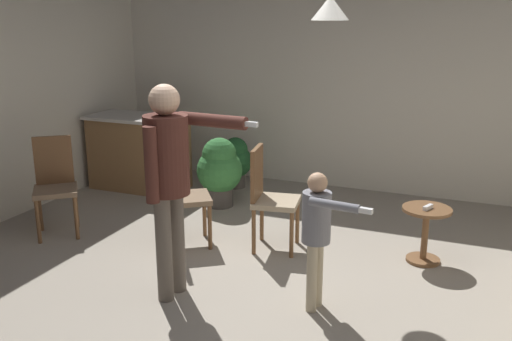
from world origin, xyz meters
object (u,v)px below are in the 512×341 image
Objects in this scene: side_table_by_couch at (425,228)px; spare_remote_on_table at (428,207)px; kitchen_counter at (139,152)px; potted_plant_by_wall at (220,169)px; dining_chair_near_wall at (269,194)px; potted_plant_corner at (235,160)px; person_child at (318,226)px; dining_chair_by_counter at (55,182)px; person_adult at (169,169)px; dining_chair_centre_back at (180,192)px.

spare_remote_on_table is (0.01, -0.03, 0.21)m from side_table_by_couch.
spare_remote_on_table is (3.70, -0.99, 0.06)m from kitchen_counter.
potted_plant_by_wall is (-2.41, 0.70, 0.13)m from side_table_by_couch.
dining_chair_near_wall reaches higher than side_table_by_couch.
potted_plant_corner is 5.11× the size of spare_remote_on_table.
person_child is 1.09× the size of dining_chair_near_wall.
dining_chair_by_counter reaches higher than potted_plant_by_wall.
person_adult reaches higher than potted_plant_by_wall.
dining_chair_near_wall is at bearing -170.11° from side_table_by_couch.
person_adult is 1.16m from dining_chair_centre_back.
side_table_by_couch is at bearing 66.89° from dining_chair_centre_back.
dining_chair_by_counter is 2.21m from dining_chair_near_wall.
dining_chair_by_counter is 1.83m from potted_plant_by_wall.
dining_chair_centre_back is at bearing -167.41° from side_table_by_couch.
dining_chair_centre_back is at bearing -81.14° from potted_plant_corner.
potted_plant_by_wall is at bearing -11.53° from kitchen_counter.
dining_chair_near_wall is (-0.76, 0.96, -0.13)m from person_child.
person_adult reaches higher than side_table_by_couch.
person_adult is 1.57× the size of person_child.
potted_plant_by_wall is at bearing -79.48° from potted_plant_corner.
dining_chair_near_wall is at bearing -134.60° from person_child.
dining_chair_near_wall is 7.69× the size of spare_remote_on_table.
side_table_by_couch is at bearing -14.54° from kitchen_counter.
potted_plant_by_wall is (-0.98, 0.95, -0.09)m from dining_chair_near_wall.
kitchen_counter is 1.90× the size of potted_plant_corner.
person_child is 1.09× the size of dining_chair_centre_back.
person_child is (3.02, -2.16, 0.20)m from kitchen_counter.
person_child reaches higher than potted_plant_by_wall.
kitchen_counter is at bearing 168.47° from potted_plant_by_wall.
person_adult is 13.14× the size of spare_remote_on_table.
kitchen_counter is 2.56m from dining_chair_near_wall.
spare_remote_on_table is at bearing -14.97° from kitchen_counter.
spare_remote_on_table is (2.42, -0.73, 0.09)m from potted_plant_by_wall.
person_adult is 1.71× the size of dining_chair_by_counter.
potted_plant_by_wall reaches higher than side_table_by_couch.
dining_chair_near_wall is at bearing 71.48° from dining_chair_centre_back.
dining_chair_centre_back is at bearing -107.12° from person_child.
potted_plant_by_wall is 2.53m from spare_remote_on_table.
person_adult is 1.21m from person_child.
kitchen_counter is 1.66m from dining_chair_by_counter.
dining_chair_near_wall is 1.51× the size of potted_plant_corner.
dining_chair_centre_back is at bearing -168.24° from spare_remote_on_table.
dining_chair_centre_back is at bearing -82.20° from potted_plant_by_wall.
person_adult is at bearing 118.13° from dining_chair_by_counter.
dining_chair_by_counter is at bearing -86.75° from kitchen_counter.
kitchen_counter reaches higher than spare_remote_on_table.
dining_chair_by_counter is (-1.80, 0.74, -0.51)m from person_adult.
potted_plant_by_wall is (1.18, 1.40, -0.09)m from dining_chair_by_counter.
potted_plant_corner is at bearing -155.45° from dining_chair_by_counter.
kitchen_counter is 1.16× the size of person_child.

